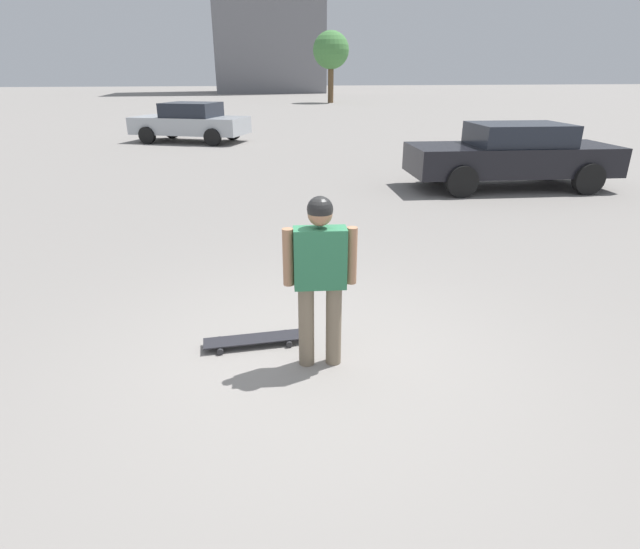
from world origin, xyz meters
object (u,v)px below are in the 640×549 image
car_parked_near (512,155)px  person (320,270)px  skateboard (254,339)px  car_parked_far (191,122)px

car_parked_near → person: bearing=54.3°
skateboard → car_parked_far: size_ratio=0.21×
skateboard → car_parked_near: bearing=-136.8°
person → car_parked_far: size_ratio=0.33×
skateboard → car_parked_near: 9.00m
person → skateboard: person is taller
car_parked_far → person: bearing=120.9°
skateboard → car_parked_near: size_ratio=0.20×
person → skateboard: 1.14m
person → car_parked_far: person is taller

